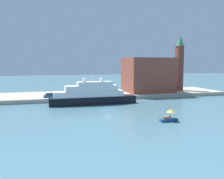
% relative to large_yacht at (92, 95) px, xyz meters
% --- Properties ---
extents(ground, '(400.00, 400.00, 0.00)m').
position_rel_large_yacht_xyz_m(ground, '(2.52, -9.91, -2.95)').
color(ground, slate).
extents(quay_dock, '(110.00, 21.86, 1.41)m').
position_rel_large_yacht_xyz_m(quay_dock, '(2.52, 17.02, -2.25)').
color(quay_dock, '#ADA38E').
rests_on(quay_dock, ground).
extents(large_yacht, '(28.02, 4.77, 10.26)m').
position_rel_large_yacht_xyz_m(large_yacht, '(0.00, 0.00, 0.00)').
color(large_yacht, black).
rests_on(large_yacht, ground).
extents(small_motorboat, '(4.10, 1.96, 2.84)m').
position_rel_large_yacht_xyz_m(small_motorboat, '(12.41, -27.87, -1.76)').
color(small_motorboat, navy).
rests_on(small_motorboat, ground).
extents(harbor_building, '(18.56, 15.27, 14.02)m').
position_rel_large_yacht_xyz_m(harbor_building, '(27.00, 16.05, 5.47)').
color(harbor_building, brown).
rests_on(harbor_building, quay_dock).
extents(bell_tower, '(3.54, 3.54, 23.56)m').
position_rel_large_yacht_xyz_m(bell_tower, '(41.95, 16.64, 11.33)').
color(bell_tower, brown).
rests_on(bell_tower, quay_dock).
extents(parked_car, '(4.59, 1.79, 1.53)m').
position_rel_large_yacht_xyz_m(parked_car, '(-12.83, 9.29, -0.88)').
color(parked_car, '#1E4C99').
rests_on(parked_car, quay_dock).
extents(person_figure, '(0.36, 0.36, 1.78)m').
position_rel_large_yacht_xyz_m(person_figure, '(-9.15, 8.92, -0.72)').
color(person_figure, maroon).
rests_on(person_figure, quay_dock).
extents(mooring_bollard, '(0.56, 0.56, 0.80)m').
position_rel_large_yacht_xyz_m(mooring_bollard, '(4.42, 7.27, -1.15)').
color(mooring_bollard, black).
rests_on(mooring_bollard, quay_dock).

